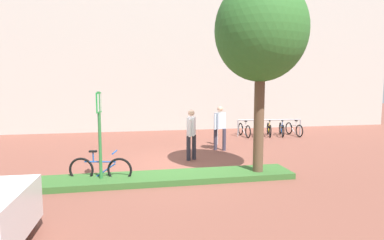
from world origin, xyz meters
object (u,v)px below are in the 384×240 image
object	(u,v)px
person_shirt_blue	(220,125)
tree_sidewalk	(261,31)
bike_rack_cluster	(269,129)
parking_sign_post	(99,124)
person_casual_tan	(191,131)
bike_at_sign	(101,169)
bollard_steel	(216,134)

from	to	relation	value
person_shirt_blue	tree_sidewalk	bearing A→B (deg)	-88.87
bike_rack_cluster	parking_sign_post	bearing A→B (deg)	-139.65
bike_rack_cluster	person_casual_tan	distance (m)	6.33
tree_sidewalk	bike_at_sign	xyz separation A→B (m)	(-4.27, 0.30, -3.62)
tree_sidewalk	bike_rack_cluster	bearing A→B (deg)	63.38
tree_sidewalk	person_shirt_blue	world-z (taller)	tree_sidewalk
bollard_steel	person_shirt_blue	xyz separation A→B (m)	(-0.15, -1.14, 0.53)
bike_at_sign	person_shirt_blue	bearing A→B (deg)	38.67
person_casual_tan	person_shirt_blue	xyz separation A→B (m)	(1.39, 1.36, 0.00)
bike_at_sign	bike_rack_cluster	bearing A→B (deg)	39.42
bike_at_sign	person_casual_tan	bearing A→B (deg)	35.37
tree_sidewalk	bollard_steel	distance (m)	5.95
parking_sign_post	bike_at_sign	world-z (taller)	parking_sign_post
parking_sign_post	person_casual_tan	size ratio (longest dim) A/B	1.39
parking_sign_post	bike_rack_cluster	size ratio (longest dim) A/B	0.75
bike_at_sign	bike_rack_cluster	world-z (taller)	bike_at_sign
parking_sign_post	person_shirt_blue	xyz separation A→B (m)	(4.17, 3.54, -0.59)
bike_at_sign	person_casual_tan	distance (m)	3.51
tree_sidewalk	person_shirt_blue	distance (m)	4.72
person_casual_tan	tree_sidewalk	bearing A→B (deg)	-57.55
bollard_steel	bike_at_sign	bearing A→B (deg)	-134.05
person_shirt_blue	parking_sign_post	bearing A→B (deg)	-139.65
tree_sidewalk	bollard_steel	world-z (taller)	tree_sidewalk
person_casual_tan	person_shirt_blue	world-z (taller)	same
bike_at_sign	tree_sidewalk	bearing A→B (deg)	-3.97
tree_sidewalk	parking_sign_post	distance (m)	4.88
parking_sign_post	person_shirt_blue	world-z (taller)	parking_sign_post
bike_at_sign	person_casual_tan	world-z (taller)	person_casual_tan
bollard_steel	bike_rack_cluster	bearing A→B (deg)	27.97
tree_sidewalk	person_casual_tan	xyz separation A→B (m)	(-1.46, 2.29, -2.99)
bike_at_sign	person_shirt_blue	xyz separation A→B (m)	(4.20, 3.36, 0.63)
person_shirt_blue	bike_at_sign	bearing A→B (deg)	-141.33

